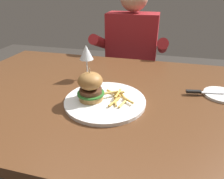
{
  "coord_description": "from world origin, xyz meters",
  "views": [
    {
      "loc": [
        0.22,
        -0.73,
        1.14
      ],
      "look_at": [
        0.05,
        -0.06,
        0.78
      ],
      "focal_mm": 32.0,
      "sensor_mm": 36.0,
      "label": 1
    }
  ],
  "objects_px": {
    "wine_glass": "(86,54)",
    "diner_person": "(131,69)",
    "main_plate": "(105,101)",
    "burger_sandwich": "(90,86)",
    "bread_plate": "(221,95)",
    "table_knife": "(209,92)"
  },
  "relations": [
    {
      "from": "wine_glass",
      "to": "diner_person",
      "type": "distance_m",
      "value": 0.7
    },
    {
      "from": "burger_sandwich",
      "to": "wine_glass",
      "type": "distance_m",
      "value": 0.24
    },
    {
      "from": "main_plate",
      "to": "burger_sandwich",
      "type": "bearing_deg",
      "value": -169.42
    },
    {
      "from": "main_plate",
      "to": "burger_sandwich",
      "type": "distance_m",
      "value": 0.08
    },
    {
      "from": "main_plate",
      "to": "wine_glass",
      "type": "relative_size",
      "value": 1.89
    },
    {
      "from": "wine_glass",
      "to": "bread_plate",
      "type": "relative_size",
      "value": 1.19
    },
    {
      "from": "bread_plate",
      "to": "diner_person",
      "type": "distance_m",
      "value": 0.83
    },
    {
      "from": "wine_glass",
      "to": "bread_plate",
      "type": "height_order",
      "value": "wine_glass"
    },
    {
      "from": "burger_sandwich",
      "to": "wine_glass",
      "type": "height_order",
      "value": "wine_glass"
    },
    {
      "from": "burger_sandwich",
      "to": "wine_glass",
      "type": "xyz_separation_m",
      "value": [
        -0.09,
        0.21,
        0.06
      ]
    },
    {
      "from": "main_plate",
      "to": "bread_plate",
      "type": "xyz_separation_m",
      "value": [
        0.45,
        0.17,
        -0.0
      ]
    },
    {
      "from": "main_plate",
      "to": "bread_plate",
      "type": "relative_size",
      "value": 2.25
    },
    {
      "from": "wine_glass",
      "to": "diner_person",
      "type": "bearing_deg",
      "value": 79.06
    },
    {
      "from": "wine_glass",
      "to": "diner_person",
      "type": "height_order",
      "value": "diner_person"
    },
    {
      "from": "burger_sandwich",
      "to": "bread_plate",
      "type": "height_order",
      "value": "burger_sandwich"
    },
    {
      "from": "main_plate",
      "to": "diner_person",
      "type": "bearing_deg",
      "value": 91.83
    },
    {
      "from": "diner_person",
      "to": "main_plate",
      "type": "bearing_deg",
      "value": -88.17
    },
    {
      "from": "burger_sandwich",
      "to": "table_knife",
      "type": "height_order",
      "value": "burger_sandwich"
    },
    {
      "from": "main_plate",
      "to": "diner_person",
      "type": "distance_m",
      "value": 0.84
    },
    {
      "from": "burger_sandwich",
      "to": "diner_person",
      "type": "relative_size",
      "value": 0.11
    },
    {
      "from": "burger_sandwich",
      "to": "wine_glass",
      "type": "bearing_deg",
      "value": 113.84
    },
    {
      "from": "bread_plate",
      "to": "diner_person",
      "type": "height_order",
      "value": "diner_person"
    }
  ]
}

